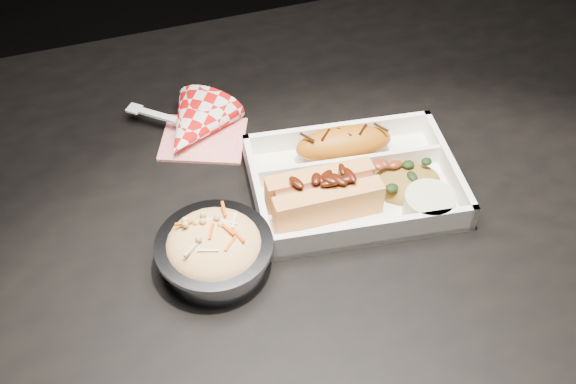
{
  "coord_description": "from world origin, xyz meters",
  "views": [
    {
      "loc": [
        -0.24,
        -0.6,
        1.4
      ],
      "look_at": [
        -0.06,
        -0.06,
        0.81
      ],
      "focal_mm": 45.0,
      "sensor_mm": 36.0,
      "label": 1
    }
  ],
  "objects_px": {
    "dining_table": "(313,229)",
    "food_tray": "(354,185)",
    "fried_pastry": "(343,144)",
    "napkin_fork": "(194,128)",
    "foil_coleslaw_cup": "(214,249)",
    "hotdog": "(324,192)"
  },
  "relations": [
    {
      "from": "dining_table",
      "to": "food_tray",
      "type": "bearing_deg",
      "value": -36.28
    },
    {
      "from": "fried_pastry",
      "to": "napkin_fork",
      "type": "height_order",
      "value": "napkin_fork"
    },
    {
      "from": "food_tray",
      "to": "fried_pastry",
      "type": "height_order",
      "value": "fried_pastry"
    },
    {
      "from": "food_tray",
      "to": "foil_coleslaw_cup",
      "type": "relative_size",
      "value": 2.06
    },
    {
      "from": "hotdog",
      "to": "foil_coleslaw_cup",
      "type": "xyz_separation_m",
      "value": [
        -0.14,
        -0.04,
        -0.0
      ]
    },
    {
      "from": "fried_pastry",
      "to": "foil_coleslaw_cup",
      "type": "bearing_deg",
      "value": -150.07
    },
    {
      "from": "napkin_fork",
      "to": "dining_table",
      "type": "bearing_deg",
      "value": -5.47
    },
    {
      "from": "fried_pastry",
      "to": "foil_coleslaw_cup",
      "type": "distance_m",
      "value": 0.23
    },
    {
      "from": "dining_table",
      "to": "fried_pastry",
      "type": "xyz_separation_m",
      "value": [
        0.05,
        0.03,
        0.12
      ]
    },
    {
      "from": "hotdog",
      "to": "napkin_fork",
      "type": "relative_size",
      "value": 0.84
    },
    {
      "from": "food_tray",
      "to": "hotdog",
      "type": "distance_m",
      "value": 0.06
    },
    {
      "from": "food_tray",
      "to": "foil_coleslaw_cup",
      "type": "xyz_separation_m",
      "value": [
        -0.19,
        -0.06,
        0.02
      ]
    },
    {
      "from": "dining_table",
      "to": "foil_coleslaw_cup",
      "type": "bearing_deg",
      "value": -149.73
    },
    {
      "from": "fried_pastry",
      "to": "napkin_fork",
      "type": "distance_m",
      "value": 0.2
    },
    {
      "from": "foil_coleslaw_cup",
      "to": "napkin_fork",
      "type": "distance_m",
      "value": 0.22
    },
    {
      "from": "fried_pastry",
      "to": "dining_table",
      "type": "bearing_deg",
      "value": -151.21
    },
    {
      "from": "food_tray",
      "to": "fried_pastry",
      "type": "relative_size",
      "value": 2.17
    },
    {
      "from": "food_tray",
      "to": "foil_coleslaw_cup",
      "type": "distance_m",
      "value": 0.2
    },
    {
      "from": "foil_coleslaw_cup",
      "to": "food_tray",
      "type": "bearing_deg",
      "value": 17.31
    },
    {
      "from": "food_tray",
      "to": "fried_pastry",
      "type": "xyz_separation_m",
      "value": [
        0.01,
        0.05,
        0.02
      ]
    },
    {
      "from": "dining_table",
      "to": "hotdog",
      "type": "bearing_deg",
      "value": -99.45
    },
    {
      "from": "fried_pastry",
      "to": "foil_coleslaw_cup",
      "type": "xyz_separation_m",
      "value": [
        -0.2,
        -0.11,
        -0.0
      ]
    }
  ]
}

